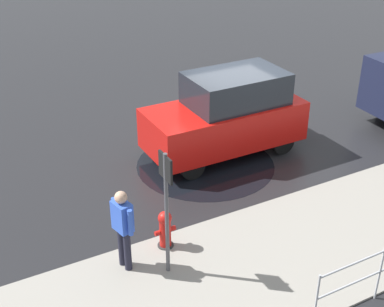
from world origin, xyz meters
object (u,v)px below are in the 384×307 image
at_px(moving_hatchback, 227,115).
at_px(sign_post, 166,198).
at_px(fire_hydrant, 165,230).
at_px(pedestrian, 123,224).

height_order(moving_hatchback, sign_post, sign_post).
relative_size(moving_hatchback, fire_hydrant, 4.86).
relative_size(fire_hydrant, sign_post, 0.33).
relative_size(pedestrian, sign_post, 0.68).
height_order(fire_hydrant, pedestrian, pedestrian).
distance_m(fire_hydrant, sign_post, 1.37).
distance_m(moving_hatchback, fire_hydrant, 4.14).
bearing_deg(fire_hydrant, pedestrian, 12.18).
bearing_deg(sign_post, fire_hydrant, -112.11).
relative_size(moving_hatchback, pedestrian, 2.41).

